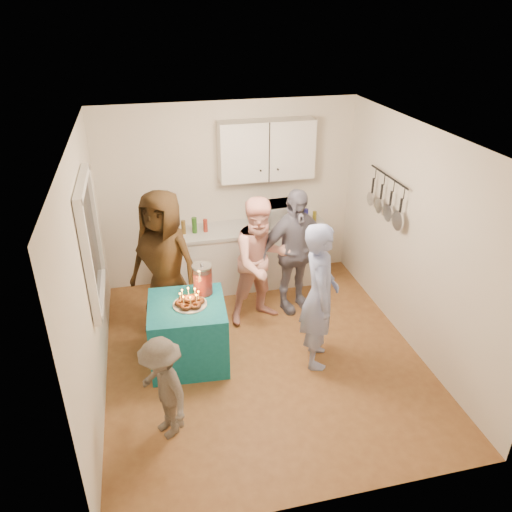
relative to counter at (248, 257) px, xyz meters
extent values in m
plane|color=brown|center=(-0.20, -1.70, -0.43)|extent=(4.00, 4.00, 0.00)
plane|color=white|center=(-0.20, -1.70, 2.17)|extent=(4.00, 4.00, 0.00)
plane|color=silver|center=(-0.20, 0.30, 0.87)|extent=(3.60, 3.60, 0.00)
plane|color=silver|center=(-2.00, -1.70, 0.87)|extent=(4.00, 4.00, 0.00)
plane|color=silver|center=(1.60, -1.70, 0.87)|extent=(4.00, 4.00, 0.00)
cube|color=black|center=(-1.97, -1.40, 1.12)|extent=(0.04, 1.00, 1.20)
cube|color=white|center=(0.00, 0.00, 0.00)|extent=(2.20, 0.58, 0.86)
cube|color=beige|center=(0.00, 0.00, 0.46)|extent=(2.24, 0.62, 0.05)
cube|color=white|center=(0.30, 0.15, 1.52)|extent=(1.30, 0.30, 0.80)
cube|color=black|center=(1.52, -1.00, 1.17)|extent=(0.12, 1.00, 0.60)
imported|color=white|center=(0.38, 0.00, 0.64)|extent=(0.60, 0.44, 0.31)
cube|color=#126D7D|center=(-1.05, -1.58, -0.05)|extent=(0.91, 0.91, 0.76)
cylinder|color=red|center=(-0.83, -1.38, 0.50)|extent=(0.22, 0.22, 0.34)
imported|color=#96A4DB|center=(0.38, -1.91, 0.44)|extent=(0.56, 0.72, 1.73)
imported|color=#533717|center=(-1.22, -0.85, 0.49)|extent=(1.08, 1.01, 1.85)
imported|color=#FF8D85|center=(-0.03, -0.93, 0.41)|extent=(0.94, 0.81, 1.69)
imported|color=black|center=(0.44, -0.77, 0.42)|extent=(1.07, 0.67, 1.70)
imported|color=#4E463E|center=(-1.39, -2.63, 0.11)|extent=(0.67, 0.81, 1.09)
camera|label=1|loc=(-1.37, -6.28, 3.34)|focal=35.00mm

